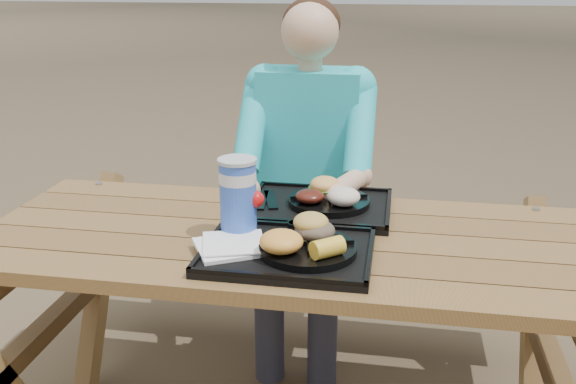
# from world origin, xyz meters

# --- Properties ---
(picnic_table) EXTENTS (1.80, 1.49, 0.75)m
(picnic_table) POSITION_xyz_m (0.00, 0.00, 0.38)
(picnic_table) COLOR #999999
(picnic_table) RESTS_ON ground
(tray_near) EXTENTS (0.45, 0.35, 0.02)m
(tray_near) POSITION_xyz_m (0.03, -0.15, 0.76)
(tray_near) COLOR black
(tray_near) RESTS_ON picnic_table
(tray_far) EXTENTS (0.45, 0.35, 0.02)m
(tray_far) POSITION_xyz_m (0.06, 0.21, 0.76)
(tray_far) COLOR black
(tray_far) RESTS_ON picnic_table
(plate_near) EXTENTS (0.26, 0.26, 0.02)m
(plate_near) POSITION_xyz_m (0.08, -0.16, 0.78)
(plate_near) COLOR black
(plate_near) RESTS_ON tray_near
(plate_far) EXTENTS (0.26, 0.26, 0.02)m
(plate_far) POSITION_xyz_m (0.09, 0.22, 0.78)
(plate_far) COLOR black
(plate_far) RESTS_ON tray_far
(napkin_stack) EXTENTS (0.23, 0.23, 0.02)m
(napkin_stack) POSITION_xyz_m (-0.13, -0.17, 0.78)
(napkin_stack) COLOR white
(napkin_stack) RESTS_ON tray_near
(soda_cup) EXTENTS (0.10, 0.10, 0.21)m
(soda_cup) POSITION_xyz_m (-0.13, -0.06, 0.87)
(soda_cup) COLOR blue
(soda_cup) RESTS_ON tray_near
(condiment_bbq) EXTENTS (0.05, 0.05, 0.03)m
(condiment_bbq) POSITION_xyz_m (0.03, -0.02, 0.78)
(condiment_bbq) COLOR #340D05
(condiment_bbq) RESTS_ON tray_near
(condiment_mustard) EXTENTS (0.05, 0.05, 0.03)m
(condiment_mustard) POSITION_xyz_m (0.09, -0.02, 0.79)
(condiment_mustard) COLOR gold
(condiment_mustard) RESTS_ON tray_near
(sandwich) EXTENTS (0.10, 0.10, 0.11)m
(sandwich) POSITION_xyz_m (0.09, -0.11, 0.84)
(sandwich) COLOR gold
(sandwich) RESTS_ON plate_near
(mac_cheese) EXTENTS (0.11, 0.11, 0.06)m
(mac_cheese) POSITION_xyz_m (0.02, -0.21, 0.82)
(mac_cheese) COLOR #FCAF42
(mac_cheese) RESTS_ON plate_near
(corn_cob) EXTENTS (0.12, 0.12, 0.05)m
(corn_cob) POSITION_xyz_m (0.14, -0.22, 0.81)
(corn_cob) COLOR yellow
(corn_cob) RESTS_ON plate_near
(cutlery_far) EXTENTS (0.08, 0.18, 0.01)m
(cutlery_far) POSITION_xyz_m (-0.10, 0.22, 0.77)
(cutlery_far) COLOR black
(cutlery_far) RESTS_ON tray_far
(burger) EXTENTS (0.10, 0.10, 0.09)m
(burger) POSITION_xyz_m (0.08, 0.26, 0.83)
(burger) COLOR #F3AD56
(burger) RESTS_ON plate_far
(baked_beans) EXTENTS (0.09, 0.09, 0.04)m
(baked_beans) POSITION_xyz_m (0.04, 0.17, 0.81)
(baked_beans) COLOR #4F180F
(baked_beans) RESTS_ON plate_far
(potato_salad) EXTENTS (0.10, 0.10, 0.06)m
(potato_salad) POSITION_xyz_m (0.15, 0.16, 0.82)
(potato_salad) COLOR #F5E5CF
(potato_salad) RESTS_ON plate_far
(diner) EXTENTS (0.48, 0.84, 1.28)m
(diner) POSITION_xyz_m (-0.03, 0.66, 0.64)
(diner) COLOR #198BB3
(diner) RESTS_ON ground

